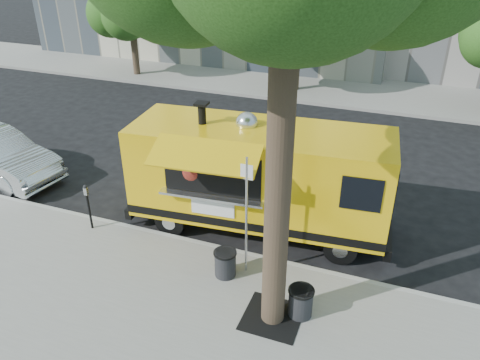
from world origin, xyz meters
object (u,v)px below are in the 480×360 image
object	(u,v)px
sign_post	(246,210)
trash_bin_right	(225,263)
trash_bin_left	(301,301)
far_tree_b	(299,13)
food_truck	(258,176)
parking_meter	(88,202)
far_tree_a	(130,5)

from	to	relation	value
sign_post	trash_bin_right	bearing A→B (deg)	-141.09
trash_bin_left	trash_bin_right	bearing A→B (deg)	162.11
far_tree_b	food_truck	world-z (taller)	far_tree_b
parking_meter	trash_bin_right	world-z (taller)	parking_meter
trash_bin_left	far_tree_a	bearing A→B (deg)	131.53
parking_meter	trash_bin_left	distance (m)	6.24
sign_post	trash_bin_left	xyz separation A→B (m)	(1.57, -0.96, -1.35)
food_truck	trash_bin_right	size ratio (longest dim) A/B	10.99
far_tree_b	parking_meter	world-z (taller)	far_tree_b
food_truck	trash_bin_right	xyz separation A→B (m)	(0.01, -2.34, -1.13)
food_truck	trash_bin_left	world-z (taller)	food_truck
far_tree_b	sign_post	size ratio (longest dim) A/B	1.83
sign_post	trash_bin_left	bearing A→B (deg)	-31.44
far_tree_a	food_truck	xyz separation A→B (m)	(11.14, -11.83, -2.14)
parking_meter	trash_bin_left	size ratio (longest dim) A/B	2.01
far_tree_b	sign_post	distance (m)	14.61
far_tree_b	trash_bin_right	size ratio (longest dim) A/B	8.41
sign_post	trash_bin_left	distance (m)	2.27
far_tree_a	far_tree_b	bearing A→B (deg)	2.54
trash_bin_left	trash_bin_right	size ratio (longest dim) A/B	1.02
food_truck	trash_bin_right	bearing A→B (deg)	-94.86
trash_bin_left	trash_bin_right	distance (m)	2.06
parking_meter	far_tree_a	bearing A→B (deg)	117.15
sign_post	parking_meter	bearing A→B (deg)	177.48
parking_meter	trash_bin_right	size ratio (longest dim) A/B	2.04
far_tree_b	sign_post	world-z (taller)	far_tree_b
far_tree_a	sign_post	bearing A→B (deg)	-50.17
far_tree_a	parking_meter	distance (m)	15.59
far_tree_b	trash_bin_right	bearing A→B (deg)	-81.61
food_truck	far_tree_b	bearing A→B (deg)	94.86
food_truck	trash_bin_left	bearing A→B (deg)	-61.48
far_tree_a	trash_bin_right	distance (m)	18.33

